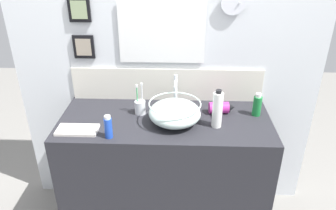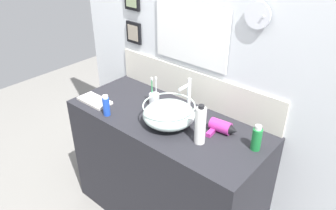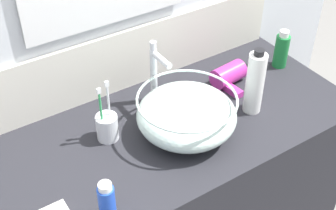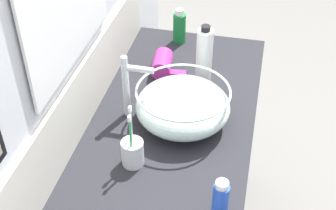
{
  "view_description": "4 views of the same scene",
  "coord_description": "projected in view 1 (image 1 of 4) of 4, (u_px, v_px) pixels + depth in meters",
  "views": [
    {
      "loc": [
        0.09,
        -1.77,
        1.88
      ],
      "look_at": [
        0.02,
        0.0,
        0.95
      ],
      "focal_mm": 35.0,
      "sensor_mm": 36.0,
      "label": 1
    },
    {
      "loc": [
        1.15,
        -1.31,
        1.95
      ],
      "look_at": [
        0.02,
        0.0,
        0.95
      ],
      "focal_mm": 35.0,
      "sensor_mm": 36.0,
      "label": 2
    },
    {
      "loc": [
        -0.6,
        -0.95,
        1.86
      ],
      "look_at": [
        0.02,
        0.0,
        0.95
      ],
      "focal_mm": 50.0,
      "sensor_mm": 36.0,
      "label": 3
    },
    {
      "loc": [
        -1.13,
        -0.26,
        1.9
      ],
      "look_at": [
        0.02,
        0.0,
        0.95
      ],
      "focal_mm": 50.0,
      "sensor_mm": 36.0,
      "label": 4
    }
  ],
  "objects": [
    {
      "name": "lotion_bottle",
      "position": [
        217.0,
        110.0,
        1.91
      ],
      "size": [
        0.06,
        0.06,
        0.24
      ],
      "color": "white",
      "rests_on": "vanity_counter"
    },
    {
      "name": "hair_drier",
      "position": [
        221.0,
        108.0,
        2.09
      ],
      "size": [
        0.17,
        0.14,
        0.07
      ],
      "color": "#B22D8C",
      "rests_on": "vanity_counter"
    },
    {
      "name": "vanity_counter",
      "position": [
        165.0,
        173.0,
        2.24
      ],
      "size": [
        1.32,
        0.57,
        0.85
      ],
      "primitive_type": "cube",
      "color": "#232328",
      "rests_on": "ground"
    },
    {
      "name": "back_panel",
      "position": [
        167.0,
        39.0,
        2.12
      ],
      "size": [
        2.07,
        0.1,
        2.56
      ],
      "color": "silver",
      "rests_on": "ground"
    },
    {
      "name": "toothbrush_cup",
      "position": [
        140.0,
        107.0,
        2.08
      ],
      "size": [
        0.07,
        0.07,
        0.21
      ],
      "color": "silver",
      "rests_on": "vanity_counter"
    },
    {
      "name": "glass_bowl_sink",
      "position": [
        175.0,
        113.0,
        1.97
      ],
      "size": [
        0.32,
        0.32,
        0.14
      ],
      "color": "silver",
      "rests_on": "vanity_counter"
    },
    {
      "name": "faucet",
      "position": [
        175.0,
        90.0,
        2.1
      ],
      "size": [
        0.02,
        0.11,
        0.24
      ],
      "color": "silver",
      "rests_on": "vanity_counter"
    },
    {
      "name": "shampoo_bottle",
      "position": [
        108.0,
        127.0,
        1.83
      ],
      "size": [
        0.04,
        0.04,
        0.14
      ],
      "color": "blue",
      "rests_on": "vanity_counter"
    },
    {
      "name": "spray_bottle",
      "position": [
        257.0,
        105.0,
        2.06
      ],
      "size": [
        0.05,
        0.05,
        0.15
      ],
      "color": "#197233",
      "rests_on": "vanity_counter"
    },
    {
      "name": "hand_towel",
      "position": [
        77.0,
        130.0,
        1.91
      ],
      "size": [
        0.24,
        0.12,
        0.02
      ],
      "primitive_type": "cube",
      "color": "silver",
      "rests_on": "vanity_counter"
    }
  ]
}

